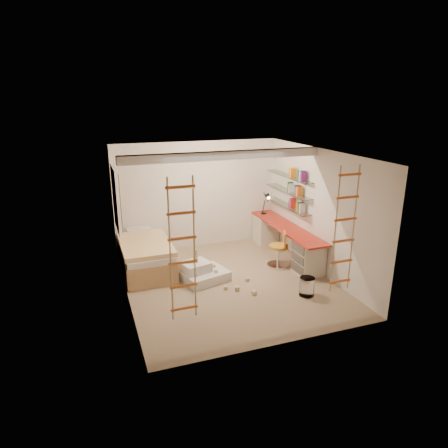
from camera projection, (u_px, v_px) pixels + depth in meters
name	position (u px, v px, depth m)	size (l,w,h in m)	color
floor	(229.00, 282.00, 8.08)	(4.50, 4.50, 0.00)	#927D5E
ceiling_beam	(224.00, 155.00, 7.59)	(4.00, 0.18, 0.16)	white
window_frame	(116.00, 199.00, 8.33)	(0.06, 1.15, 1.35)	white
window_blind	(118.00, 199.00, 8.34)	(0.02, 1.00, 1.20)	#4C2D1E
rope_ladder_left	(182.00, 251.00, 5.62)	(0.41, 0.04, 2.13)	#C15F21
rope_ladder_right	(344.00, 230.00, 6.48)	(0.41, 0.04, 2.13)	orange
waste_bin	(307.00, 287.00, 7.50)	(0.29, 0.29, 0.36)	white
desk	(285.00, 240.00, 9.28)	(0.56, 2.80, 0.75)	red
shelves	(288.00, 191.00, 9.24)	(0.25, 1.80, 0.71)	white
bed	(145.00, 255.00, 8.61)	(1.02, 2.00, 0.69)	#AD7F51
task_lamp	(267.00, 200.00, 9.90)	(0.14, 0.36, 0.57)	black
swivel_chair	(279.00, 254.00, 8.76)	(0.63, 0.63, 0.80)	#BB8B24
play_platform	(202.00, 273.00, 8.13)	(1.04, 0.91, 0.40)	silver
toy_blocks	(217.00, 272.00, 7.94)	(1.11, 1.11, 0.67)	#CCB284
books	(288.00, 186.00, 9.20)	(0.14, 0.58, 0.92)	white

